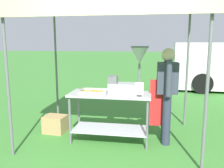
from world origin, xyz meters
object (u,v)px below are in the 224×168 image
at_px(donut_tray, 94,93).
at_px(donut_fryer, 130,75).
at_px(donut_cart, 110,107).
at_px(menu_sign, 139,90).
at_px(stall_canopy, 111,10).
at_px(supply_crate, 55,124).
at_px(vendor, 167,91).

height_order(donut_tray, donut_fryer, donut_fryer).
height_order(donut_cart, menu_sign, menu_sign).
bearing_deg(stall_canopy, supply_crate, 172.73).
relative_size(stall_canopy, donut_fryer, 3.77).
distance_m(donut_cart, menu_sign, 0.62).
bearing_deg(donut_tray, vendor, 11.52).
xyz_separation_m(donut_cart, menu_sign, (0.50, -0.15, 0.33)).
distance_m(donut_cart, supply_crate, 1.22).
relative_size(donut_cart, donut_fryer, 1.75).
relative_size(stall_canopy, donut_tray, 6.56).
bearing_deg(stall_canopy, donut_fryer, -18.35).
relative_size(donut_tray, donut_fryer, 0.58).
distance_m(donut_fryer, vendor, 0.68).
bearing_deg(donut_cart, vendor, 7.80).
relative_size(vendor, supply_crate, 3.72).
relative_size(donut_cart, menu_sign, 6.18).
height_order(stall_canopy, vendor, stall_canopy).
distance_m(stall_canopy, vendor, 1.62).
bearing_deg(vendor, supply_crate, 176.88).
distance_m(stall_canopy, donut_fryer, 1.10).
xyz_separation_m(donut_fryer, supply_crate, (-1.45, 0.25, -1.02)).
bearing_deg(vendor, menu_sign, -147.86).
bearing_deg(menu_sign, donut_fryer, 139.87).
bearing_deg(donut_tray, supply_crate, 157.69).
distance_m(donut_cart, donut_tray, 0.38).
relative_size(donut_tray, vendor, 0.28).
bearing_deg(stall_canopy, vendor, 1.82).
relative_size(menu_sign, supply_crate, 0.51).
bearing_deg(vendor, donut_tray, -168.48).
bearing_deg(donut_cart, donut_tray, -155.46).
distance_m(stall_canopy, donut_tray, 1.38).
bearing_deg(donut_cart, stall_canopy, 90.00).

